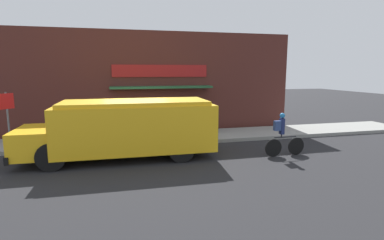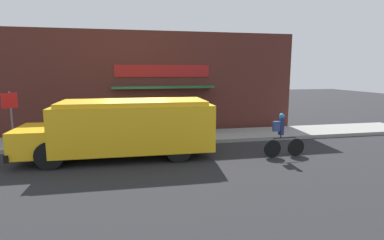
# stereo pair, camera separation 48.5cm
# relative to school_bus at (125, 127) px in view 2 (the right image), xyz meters

# --- Properties ---
(ground_plane) EXTENTS (70.00, 70.00, 0.00)m
(ground_plane) POSITION_rel_school_bus_xyz_m (0.45, 1.33, -1.12)
(ground_plane) COLOR #232326
(sidewalk) EXTENTS (28.00, 2.38, 0.16)m
(sidewalk) POSITION_rel_school_bus_xyz_m (0.45, 2.52, -1.04)
(sidewalk) COLOR gray
(sidewalk) RESTS_ON ground_plane
(storefront) EXTENTS (16.46, 0.95, 5.03)m
(storefront) POSITION_rel_school_bus_xyz_m (0.49, 3.99, 1.40)
(storefront) COLOR #4C231E
(storefront) RESTS_ON ground_plane
(school_bus) EXTENTS (6.76, 2.82, 2.08)m
(school_bus) POSITION_rel_school_bus_xyz_m (0.00, 0.00, 0.00)
(school_bus) COLOR yellow
(school_bus) RESTS_ON ground_plane
(cyclist) EXTENTS (1.62, 0.20, 1.61)m
(cyclist) POSITION_rel_school_bus_xyz_m (5.57, -1.17, -0.35)
(cyclist) COLOR black
(cyclist) RESTS_ON ground_plane
(stop_sign_post) EXTENTS (0.45, 0.45, 2.16)m
(stop_sign_post) POSITION_rel_school_bus_xyz_m (-4.44, 2.05, 0.49)
(stop_sign_post) COLOR slate
(stop_sign_post) RESTS_ON sidewalk
(trash_bin) EXTENTS (0.58, 0.58, 0.79)m
(trash_bin) POSITION_rel_school_bus_xyz_m (3.47, 2.70, -0.57)
(trash_bin) COLOR #2D5138
(trash_bin) RESTS_ON sidewalk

